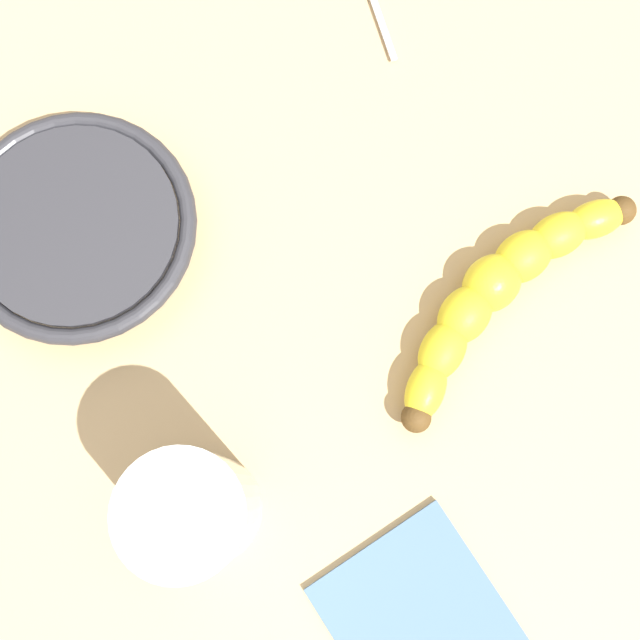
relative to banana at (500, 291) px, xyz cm
name	(u,v)px	position (x,y,z in cm)	size (l,w,h in cm)	color
wooden_tabletop	(287,296)	(11.51, 9.90, -3.43)	(120.00, 120.00, 3.00)	tan
banana	(500,291)	(0.00, 0.00, 0.00)	(6.77, 23.34, 3.86)	yellow
smoothie_glass	(195,512)	(4.98, 24.96, 4.14)	(7.58, 7.58, 12.46)	silver
ceramic_bowl	(79,230)	(25.02, 16.92, 0.43)	(17.08, 17.08, 3.92)	#2D2D33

